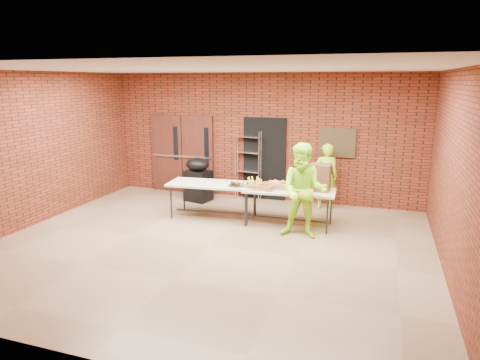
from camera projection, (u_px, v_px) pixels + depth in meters
name	position (u px, v px, depth m)	size (l,w,h in m)	color
room	(208.00, 161.00, 7.60)	(8.08, 7.08, 3.28)	olive
double_doors	(183.00, 154.00, 11.58)	(1.78, 0.12, 2.10)	#481E14
dark_doorway	(264.00, 159.00, 10.89)	(1.10, 0.06, 2.10)	black
bronze_plaque	(337.00, 143.00, 10.21)	(0.85, 0.04, 0.70)	#3A2917
wire_rack	(248.00, 165.00, 10.92)	(0.65, 0.22, 1.77)	silver
table_left	(213.00, 186.00, 9.41)	(2.00, 0.97, 0.80)	beige
table_right	(289.00, 193.00, 8.95)	(1.93, 0.89, 0.77)	beige
basket_bananas	(255.00, 186.00, 9.05)	(0.41, 0.32, 0.13)	#A97644
basket_oranges	(278.00, 185.00, 9.06)	(0.47, 0.36, 0.14)	#A97644
basket_apples	(262.00, 186.00, 8.96)	(0.47, 0.36, 0.14)	#A97644
muffin_tray	(237.00, 184.00, 9.14)	(0.37, 0.37, 0.09)	#12461A
napkin_box	(201.00, 181.00, 9.51)	(0.16, 0.11, 0.05)	silver
coffee_dispenser	(320.00, 177.00, 8.81)	(0.42, 0.38, 0.56)	brown
cup_stack_front	(301.00, 187.00, 8.69)	(0.07, 0.07, 0.22)	silver
cup_stack_mid	(306.00, 188.00, 8.66)	(0.07, 0.07, 0.21)	silver
cup_stack_back	(300.00, 186.00, 8.82)	(0.07, 0.07, 0.21)	silver
covered_grill	(198.00, 179.00, 10.84)	(0.71, 0.63, 1.11)	black
volunteer_woman	(326.00, 176.00, 10.12)	(0.57, 0.38, 1.57)	#ABFB1B
volunteer_man	(304.00, 191.00, 8.21)	(0.90, 0.70, 1.86)	#ABFB1B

